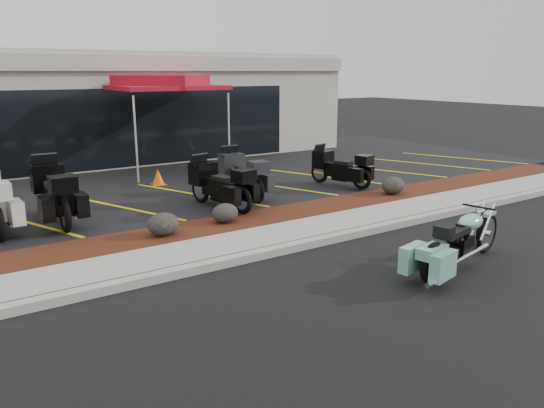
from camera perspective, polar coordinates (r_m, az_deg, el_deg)
ground at (r=9.73m, az=6.78°, el=-6.10°), size 90.00×90.00×0.00m
curb at (r=10.36m, az=3.56°, el=-4.31°), size 24.00×0.25×0.15m
sidewalk at (r=10.90m, az=1.33°, el=-3.35°), size 24.00×1.20×0.15m
mulch_bed at (r=11.86m, az=-2.00°, el=-1.88°), size 24.00×1.20×0.16m
upper_lot at (r=16.57m, az=-11.91°, el=2.42°), size 26.00×9.60×0.15m
dealership_building at (r=22.23m, az=-18.37°, el=9.95°), size 18.00×8.16×4.00m
boulder_left at (r=10.76m, az=-11.61°, el=-2.13°), size 0.65×0.54×0.46m
boulder_mid at (r=11.49m, az=-5.07°, el=-0.96°), size 0.59×0.49×0.42m
boulder_right at (r=14.47m, az=12.90°, el=1.97°), size 0.65×0.54×0.46m
hero_cruiser at (r=10.69m, az=22.11°, el=-2.32°), size 3.01×1.33×1.03m
touring_black_front at (r=13.11m, az=-23.05°, el=2.01°), size 0.97×2.43×1.40m
touring_black_mid at (r=13.24m, az=-7.73°, el=2.75°), size 1.21×2.24×1.24m
touring_grey at (r=14.46m, az=-4.57°, el=3.85°), size 0.98×2.23×1.26m
touring_black_rear at (r=15.61m, az=5.17°, el=4.38°), size 1.24×2.10×1.15m
traffic_cone at (r=15.65m, az=-12.15°, el=2.86°), size 0.38×0.38×0.46m
popup_canopy at (r=17.79m, az=-11.69°, el=12.53°), size 3.76×3.76×3.07m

